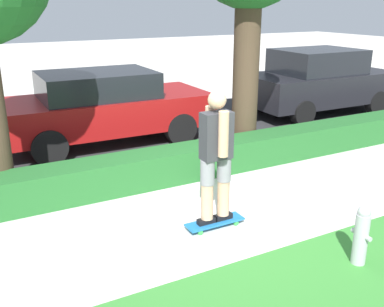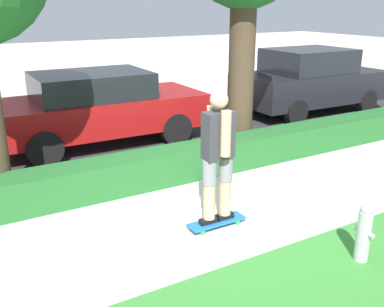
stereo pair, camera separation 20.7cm
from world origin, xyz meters
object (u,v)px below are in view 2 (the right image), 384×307
Objects in this scene: skater_person at (218,154)px; parked_car_rear at (310,80)px; skateboard at (217,222)px; fire_hydrant at (364,232)px; parked_car_middle at (97,107)px.

parked_car_rear is at bearing 36.67° from skater_person.
skateboard is 0.46× the size of skater_person.
skateboard is at bearing 122.82° from fire_hydrant.
skateboard is 7.15m from parked_car_rear.
skater_person is at bearing -87.69° from parked_car_middle.
parked_car_rear reaches higher than skateboard.
parked_car_rear is 7.46m from fire_hydrant.
skater_person reaches higher than parked_car_middle.
skater_person is at bearing -142.49° from parked_car_rear.
parked_car_rear reaches higher than fire_hydrant.
skateboard is 0.20× the size of parked_car_rear.
fire_hydrant is at bearing -57.18° from skater_person.
parked_car_middle is 1.06× the size of parked_car_rear.
parked_car_rear reaches higher than parked_car_middle.
fire_hydrant is (-4.73, -5.75, -0.48)m from parked_car_rear.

